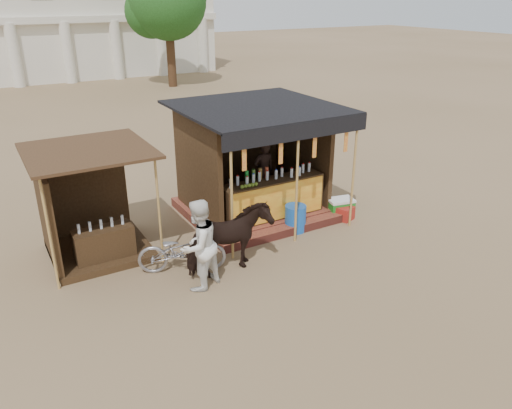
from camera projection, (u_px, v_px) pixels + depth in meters
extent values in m
plane|color=#846B4C|center=(297.00, 284.00, 9.72)|extent=(120.00, 120.00, 0.00)
cube|color=brown|center=(253.00, 207.00, 12.93)|extent=(3.40, 2.80, 0.22)
cube|color=brown|center=(285.00, 230.00, 11.70)|extent=(3.40, 0.35, 0.20)
cube|color=#3C2815|center=(272.00, 198.00, 11.94)|extent=(2.60, 0.55, 0.95)
cube|color=orange|center=(279.00, 202.00, 11.71)|extent=(2.50, 0.02, 0.88)
cube|color=#3C2815|center=(230.00, 145.00, 13.39)|extent=(3.00, 0.12, 2.50)
cube|color=#3C2815|center=(197.00, 167.00, 11.70)|extent=(0.12, 2.50, 2.50)
cube|color=#3C2815|center=(302.00, 148.00, 13.08)|extent=(0.12, 2.50, 2.50)
cube|color=black|center=(257.00, 107.00, 11.73)|extent=(3.60, 3.60, 0.06)
cube|color=black|center=(299.00, 132.00, 10.38)|extent=(3.60, 0.06, 0.36)
cylinder|color=tan|center=(232.00, 199.00, 10.14)|extent=(0.06, 0.06, 2.75)
cylinder|color=tan|center=(297.00, 185.00, 10.88)|extent=(0.06, 0.06, 2.75)
cylinder|color=tan|center=(354.00, 172.00, 11.61)|extent=(0.06, 0.06, 2.75)
cube|color=red|center=(244.00, 158.00, 9.95)|extent=(0.10, 0.02, 0.55)
cube|color=red|center=(281.00, 151.00, 10.35)|extent=(0.10, 0.02, 0.55)
cube|color=red|center=(315.00, 145.00, 10.75)|extent=(0.10, 0.02, 0.55)
cube|color=red|center=(346.00, 140.00, 11.15)|extent=(0.10, 0.02, 0.55)
imported|color=black|center=(264.00, 171.00, 12.83)|extent=(0.59, 0.41, 1.55)
cube|color=#3C2815|center=(100.00, 250.00, 10.86)|extent=(2.00, 2.00, 0.15)
cube|color=#3C2815|center=(84.00, 194.00, 11.24)|extent=(1.90, 0.10, 2.10)
cube|color=#3C2815|center=(47.00, 218.00, 10.04)|extent=(0.10, 1.90, 2.10)
cube|color=#472D19|center=(87.00, 151.00, 9.89)|extent=(2.40, 2.40, 0.06)
cylinder|color=tan|center=(49.00, 234.00, 9.11)|extent=(0.05, 0.05, 2.35)
cylinder|color=tan|center=(159.00, 211.00, 10.08)|extent=(0.05, 0.05, 2.35)
cube|color=#3C2815|center=(104.00, 246.00, 10.34)|extent=(1.20, 0.50, 0.80)
imported|color=black|center=(229.00, 241.00, 9.86)|extent=(1.76, 0.89, 1.44)
imported|color=gray|center=(182.00, 251.00, 10.01)|extent=(1.87, 1.26, 0.93)
imported|color=white|center=(199.00, 245.00, 9.30)|extent=(1.08, 0.98, 1.80)
cylinder|color=#1754B3|center=(295.00, 218.00, 11.79)|extent=(0.50, 0.50, 0.64)
cube|color=maroon|center=(344.00, 213.00, 12.44)|extent=(0.52, 0.54, 0.33)
cube|color=#1C7E21|center=(340.00, 208.00, 12.61)|extent=(0.69, 0.54, 0.40)
cube|color=white|center=(341.00, 200.00, 12.52)|extent=(0.72, 0.56, 0.06)
cube|color=silver|center=(1.00, 13.00, 31.12)|extent=(26.00, 7.00, 8.00)
cube|color=silver|center=(8.00, 21.00, 28.37)|extent=(26.00, 0.50, 0.40)
cylinder|color=silver|center=(14.00, 56.00, 29.12)|extent=(0.70, 0.70, 3.60)
cylinder|color=silver|center=(68.00, 53.00, 30.49)|extent=(0.70, 0.70, 3.60)
cylinder|color=silver|center=(117.00, 50.00, 31.87)|extent=(0.70, 0.70, 3.60)
cylinder|color=silver|center=(161.00, 48.00, 33.25)|extent=(0.70, 0.70, 3.60)
cylinder|color=silver|center=(202.00, 45.00, 34.63)|extent=(0.70, 0.70, 3.60)
cylinder|color=#382314|center=(171.00, 52.00, 29.21)|extent=(0.50, 0.50, 4.00)
sphere|color=#246121|center=(167.00, 0.00, 28.11)|extent=(4.40, 4.40, 4.40)
sphere|color=#246121|center=(151.00, 11.00, 28.45)|extent=(2.99, 2.99, 2.99)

